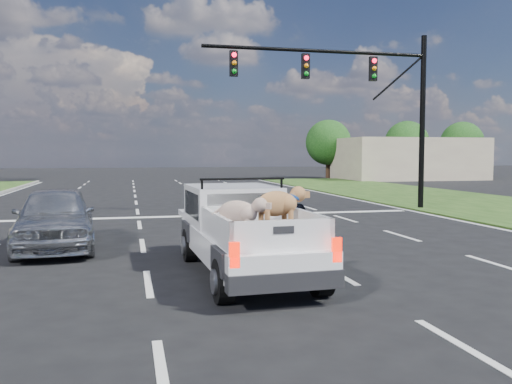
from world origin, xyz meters
TOP-DOWN VIEW (x-y plane):
  - ground at (0.00, 0.00)m, footprint 160.00×160.00m
  - road_markings at (0.00, 6.56)m, footprint 17.75×60.00m
  - traffic_signal at (7.20, 10.50)m, footprint 9.11×0.31m
  - building_right at (22.00, 34.00)m, footprint 12.00×7.00m
  - tree_far_d at (16.00, 38.00)m, footprint 4.20×4.20m
  - tree_far_e at (24.00, 38.00)m, footprint 4.20×4.20m
  - tree_far_f at (30.00, 38.00)m, footprint 4.20×4.20m
  - pickup_truck at (0.03, 0.41)m, footprint 1.99×4.91m
  - silver_sedan at (-3.78, 4.06)m, footprint 2.10×4.52m
  - black_coupe at (2.20, 8.08)m, footprint 2.54×4.49m

SIDE VIEW (x-z plane):
  - ground at x=0.00m, z-range 0.00..0.00m
  - road_markings at x=0.00m, z-range 0.00..0.01m
  - black_coupe at x=2.20m, z-range 0.00..1.23m
  - silver_sedan at x=-3.78m, z-range 0.00..1.50m
  - pickup_truck at x=0.03m, z-range -0.06..1.76m
  - building_right at x=22.00m, z-range 0.00..3.60m
  - tree_far_d at x=16.00m, z-range 0.59..5.99m
  - tree_far_e at x=24.00m, z-range 0.59..5.99m
  - tree_far_f at x=30.00m, z-range 0.59..5.99m
  - traffic_signal at x=7.20m, z-range 1.23..8.23m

